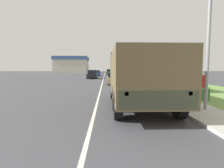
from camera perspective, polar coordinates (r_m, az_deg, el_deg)
ground_plane at (r=39.74m, az=-2.66°, el=2.36°), size 180.00×180.00×0.00m
lane_centre_stripe at (r=39.74m, az=-2.66°, el=2.36°), size 0.12×120.00×0.00m
sidewalk_right at (r=39.93m, az=3.82°, el=2.45°), size 1.80×120.00×0.12m
grass_strip_right at (r=40.61m, az=10.01°, el=2.36°), size 7.00×120.00×0.02m
military_truck at (r=8.61m, az=8.58°, el=2.95°), size 2.57×6.70×2.78m
car_nearest_ahead at (r=21.25m, az=0.82°, el=1.79°), size 1.79×4.76×1.44m
car_second_ahead at (r=33.09m, az=-6.40°, el=3.03°), size 1.81×4.49×1.60m
car_third_ahead at (r=44.43m, az=-5.08°, el=3.48°), size 1.89×4.68×1.46m
car_fourth_ahead at (r=53.57m, az=-0.84°, el=3.85°), size 1.88×3.98×1.67m
pickup_truck at (r=17.10m, az=19.92°, el=1.54°), size 2.10×5.65×1.84m
lamp_post at (r=8.61m, az=28.01°, el=20.22°), size 1.69×0.24×6.82m
utility_box at (r=11.59m, az=27.60°, el=-2.92°), size 0.55×0.45×0.70m
building_distant at (r=74.56m, az=-13.00°, el=6.11°), size 13.29×11.05×6.75m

